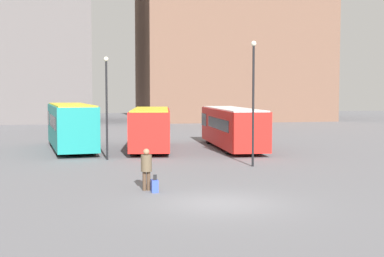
% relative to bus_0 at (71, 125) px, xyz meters
% --- Properties ---
extents(ground_plane, '(160.00, 160.00, 0.00)m').
position_rel_bus_0_xyz_m(ground_plane, '(5.51, -18.97, -1.70)').
color(ground_plane, slate).
extents(bus_0, '(3.62, 10.38, 3.13)m').
position_rel_bus_0_xyz_m(bus_0, '(0.00, 0.00, 0.00)').
color(bus_0, '#19847F').
rests_on(bus_0, ground_plane).
extents(bus_1, '(3.94, 9.55, 2.82)m').
position_rel_bus_0_xyz_m(bus_1, '(5.35, -1.10, -0.17)').
color(bus_1, red).
rests_on(bus_1, ground_plane).
extents(bus_2, '(3.08, 11.05, 2.82)m').
position_rel_bus_0_xyz_m(bus_2, '(11.02, -1.31, -0.16)').
color(bus_2, red).
rests_on(bus_2, ground_plane).
extents(traveler, '(0.45, 0.45, 1.70)m').
position_rel_bus_0_xyz_m(traveler, '(3.24, -15.91, -0.69)').
color(traveler, '#4C3828').
rests_on(traveler, ground_plane).
extents(suitcase, '(0.27, 0.40, 0.73)m').
position_rel_bus_0_xyz_m(suitcase, '(3.51, -16.36, -1.44)').
color(suitcase, '#334CB2').
rests_on(suitcase, ground_plane).
extents(lamp_post_0, '(0.28, 0.28, 6.65)m').
position_rel_bus_0_xyz_m(lamp_post_0, '(9.63, -10.21, 2.15)').
color(lamp_post_0, black).
rests_on(lamp_post_0, ground_plane).
extents(lamp_post_1, '(0.28, 0.28, 6.00)m').
position_rel_bus_0_xyz_m(lamp_post_1, '(2.15, -5.87, 1.81)').
color(lamp_post_1, black).
rests_on(lamp_post_1, ground_plane).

